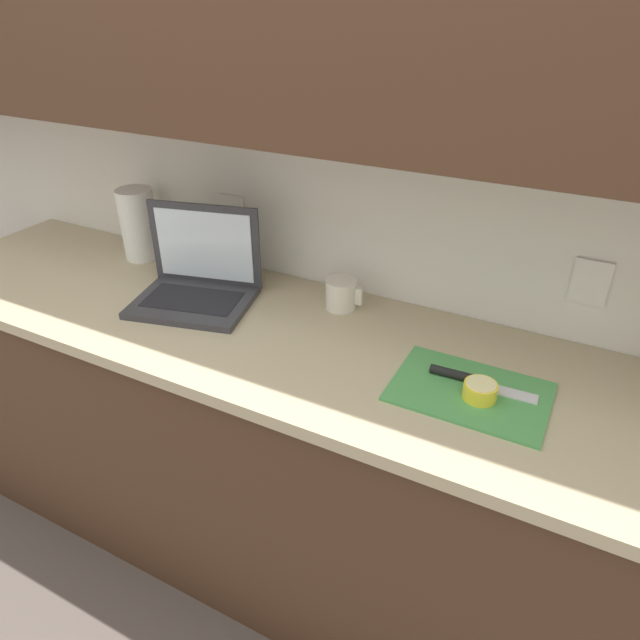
# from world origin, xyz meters

# --- Properties ---
(ground_plane) EXTENTS (12.00, 12.00, 0.00)m
(ground_plane) POSITION_xyz_m (0.00, 0.00, 0.00)
(ground_plane) COLOR #564C47
(ground_plane) RESTS_ON ground
(wall_back) EXTENTS (5.20, 0.38, 2.60)m
(wall_back) POSITION_xyz_m (0.00, 0.25, 1.56)
(wall_back) COLOR white
(wall_back) RESTS_ON ground_plane
(counter_unit) EXTENTS (2.55, 0.64, 0.93)m
(counter_unit) POSITION_xyz_m (-0.02, 0.00, 0.48)
(counter_unit) COLOR #472D1E
(counter_unit) RESTS_ON ground_plane
(laptop) EXTENTS (0.39, 0.33, 0.27)m
(laptop) POSITION_xyz_m (-0.31, 0.06, 1.00)
(laptop) COLOR #333338
(laptop) RESTS_ON counter_unit
(cutting_board) EXTENTS (0.36, 0.25, 0.01)m
(cutting_board) POSITION_xyz_m (0.54, -0.03, 0.94)
(cutting_board) COLOR #4C9E51
(cutting_board) RESTS_ON counter_unit
(knife) EXTENTS (0.25, 0.04, 0.02)m
(knife) POSITION_xyz_m (0.52, -0.00, 0.95)
(knife) COLOR silver
(knife) RESTS_ON cutting_board
(lemon_half_cut) EXTENTS (0.08, 0.08, 0.04)m
(lemon_half_cut) POSITION_xyz_m (0.57, -0.05, 0.96)
(lemon_half_cut) COLOR yellow
(lemon_half_cut) RESTS_ON cutting_board
(measuring_cup) EXTENTS (0.11, 0.09, 0.09)m
(measuring_cup) POSITION_xyz_m (0.10, 0.20, 0.98)
(measuring_cup) COLOR silver
(measuring_cup) RESTS_ON counter_unit
(paper_towel_roll) EXTENTS (0.12, 0.12, 0.24)m
(paper_towel_roll) POSITION_xyz_m (-0.68, 0.21, 1.05)
(paper_towel_roll) COLOR white
(paper_towel_roll) RESTS_ON counter_unit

